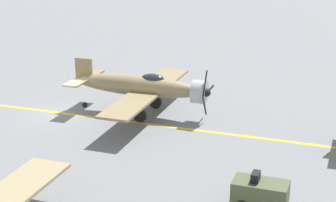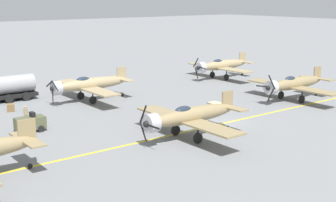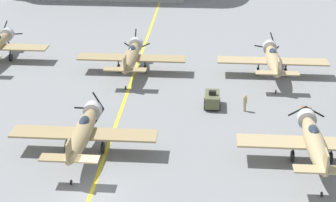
{
  "view_description": "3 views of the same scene",
  "coord_description": "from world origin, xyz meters",
  "px_view_note": "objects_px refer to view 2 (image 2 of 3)",
  "views": [
    {
      "loc": [
        32.54,
        19.19,
        13.22
      ],
      "look_at": [
        1.53,
        8.27,
        2.31
      ],
      "focal_mm": 60.0,
      "sensor_mm": 36.0,
      "label": 1
    },
    {
      "loc": [
        -31.34,
        30.5,
        12.05
      ],
      "look_at": [
        1.75,
        4.96,
        2.66
      ],
      "focal_mm": 50.0,
      "sensor_mm": 36.0,
      "label": 2
    },
    {
      "loc": [
        8.23,
        -34.28,
        22.95
      ],
      "look_at": [
        4.77,
        10.73,
        2.57
      ],
      "focal_mm": 60.0,
      "sensor_mm": 36.0,
      "label": 3
    }
  ],
  "objects_px": {
    "tow_tractor": "(30,123)",
    "airplane_mid_center": "(190,116)",
    "ground_crew_walking": "(26,114)",
    "supply_crate_by_tanker": "(11,108)",
    "airplane_near_center": "(294,84)",
    "airplane_mid_right": "(89,84)",
    "fuel_tanker": "(1,89)",
    "airplane_near_right": "(221,65)"
  },
  "relations": [
    {
      "from": "airplane_mid_center",
      "to": "airplane_near_right",
      "type": "xyz_separation_m",
      "value": [
        20.13,
        -23.18,
        0.0
      ]
    },
    {
      "from": "airplane_near_center",
      "to": "supply_crate_by_tanker",
      "type": "relative_size",
      "value": 12.71
    },
    {
      "from": "ground_crew_walking",
      "to": "tow_tractor",
      "type": "bearing_deg",
      "value": 165.76
    },
    {
      "from": "supply_crate_by_tanker",
      "to": "tow_tractor",
      "type": "bearing_deg",
      "value": 171.59
    },
    {
      "from": "ground_crew_walking",
      "to": "supply_crate_by_tanker",
      "type": "xyz_separation_m",
      "value": [
        5.66,
        -0.51,
        -0.54
      ]
    },
    {
      "from": "airplane_near_right",
      "to": "tow_tractor",
      "type": "distance_m",
      "value": 34.7
    },
    {
      "from": "airplane_mid_center",
      "to": "tow_tractor",
      "type": "bearing_deg",
      "value": 59.58
    },
    {
      "from": "airplane_near_center",
      "to": "airplane_near_right",
      "type": "height_order",
      "value": "same"
    },
    {
      "from": "tow_tractor",
      "to": "ground_crew_walking",
      "type": "relative_size",
      "value": 1.52
    },
    {
      "from": "airplane_mid_center",
      "to": "ground_crew_walking",
      "type": "relative_size",
      "value": 7.0
    },
    {
      "from": "fuel_tanker",
      "to": "tow_tractor",
      "type": "height_order",
      "value": "fuel_tanker"
    },
    {
      "from": "airplane_mid_right",
      "to": "airplane_mid_center",
      "type": "xyz_separation_m",
      "value": [
        -18.4,
        0.19,
        -0.0
      ]
    },
    {
      "from": "tow_tractor",
      "to": "supply_crate_by_tanker",
      "type": "xyz_separation_m",
      "value": [
        8.77,
        -1.3,
        -0.4
      ]
    },
    {
      "from": "airplane_mid_right",
      "to": "airplane_near_right",
      "type": "distance_m",
      "value": 23.05
    },
    {
      "from": "fuel_tanker",
      "to": "tow_tractor",
      "type": "xyz_separation_m",
      "value": [
        -13.98,
        2.09,
        -0.72
      ]
    },
    {
      "from": "fuel_tanker",
      "to": "ground_crew_walking",
      "type": "xyz_separation_m",
      "value": [
        -10.87,
        1.3,
        -0.57
      ]
    },
    {
      "from": "airplane_near_right",
      "to": "tow_tractor",
      "type": "xyz_separation_m",
      "value": [
        -9.7,
        33.29,
        -1.22
      ]
    },
    {
      "from": "airplane_mid_center",
      "to": "supply_crate_by_tanker",
      "type": "distance_m",
      "value": 21.19
    },
    {
      "from": "airplane_mid_right",
      "to": "supply_crate_by_tanker",
      "type": "distance_m",
      "value": 9.19
    },
    {
      "from": "airplane_near_center",
      "to": "ground_crew_walking",
      "type": "relative_size",
      "value": 7.0
    },
    {
      "from": "airplane_near_right",
      "to": "ground_crew_walking",
      "type": "xyz_separation_m",
      "value": [
        -6.59,
        32.5,
        -1.08
      ]
    },
    {
      "from": "airplane_near_right",
      "to": "supply_crate_by_tanker",
      "type": "xyz_separation_m",
      "value": [
        -0.93,
        32.0,
        -1.62
      ]
    },
    {
      "from": "airplane_mid_right",
      "to": "ground_crew_walking",
      "type": "xyz_separation_m",
      "value": [
        -4.86,
        9.51,
        -1.08
      ]
    },
    {
      "from": "airplane_mid_right",
      "to": "airplane_near_right",
      "type": "height_order",
      "value": "same"
    },
    {
      "from": "tow_tractor",
      "to": "airplane_mid_center",
      "type": "bearing_deg",
      "value": -135.9
    },
    {
      "from": "airplane_mid_right",
      "to": "airplane_near_center",
      "type": "bearing_deg",
      "value": -133.54
    },
    {
      "from": "ground_crew_walking",
      "to": "airplane_mid_center",
      "type": "bearing_deg",
      "value": -145.46
    },
    {
      "from": "airplane_near_center",
      "to": "airplane_near_right",
      "type": "bearing_deg",
      "value": 3.05
    },
    {
      "from": "airplane_mid_right",
      "to": "tow_tractor",
      "type": "bearing_deg",
      "value": 120.86
    },
    {
      "from": "airplane_mid_right",
      "to": "airplane_near_right",
      "type": "relative_size",
      "value": 1.0
    },
    {
      "from": "airplane_near_right",
      "to": "airplane_mid_right",
      "type": "bearing_deg",
      "value": 110.2
    },
    {
      "from": "ground_crew_walking",
      "to": "supply_crate_by_tanker",
      "type": "bearing_deg",
      "value": -5.11
    },
    {
      "from": "tow_tractor",
      "to": "airplane_near_center",
      "type": "bearing_deg",
      "value": -102.17
    },
    {
      "from": "airplane_mid_right",
      "to": "supply_crate_by_tanker",
      "type": "bearing_deg",
      "value": 78.07
    },
    {
      "from": "airplane_near_center",
      "to": "fuel_tanker",
      "type": "relative_size",
      "value": 1.5
    },
    {
      "from": "airplane_near_right",
      "to": "fuel_tanker",
      "type": "bearing_deg",
      "value": 98.09
    },
    {
      "from": "ground_crew_walking",
      "to": "fuel_tanker",
      "type": "bearing_deg",
      "value": -6.83
    },
    {
      "from": "airplane_mid_right",
      "to": "ground_crew_walking",
      "type": "relative_size",
      "value": 7.0
    },
    {
      "from": "ground_crew_walking",
      "to": "airplane_mid_right",
      "type": "bearing_deg",
      "value": -62.94
    },
    {
      "from": "supply_crate_by_tanker",
      "to": "airplane_mid_center",
      "type": "bearing_deg",
      "value": -155.34
    },
    {
      "from": "airplane_near_right",
      "to": "fuel_tanker",
      "type": "height_order",
      "value": "airplane_near_right"
    },
    {
      "from": "airplane_near_center",
      "to": "tow_tractor",
      "type": "distance_m",
      "value": 30.27
    }
  ]
}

